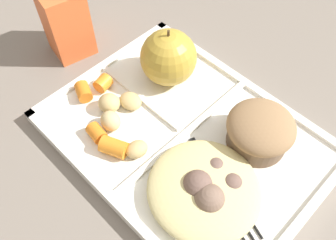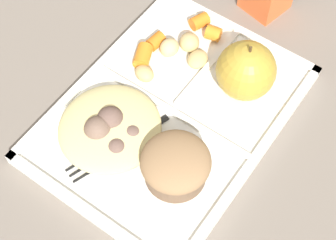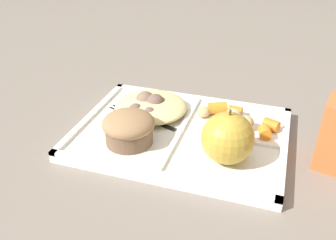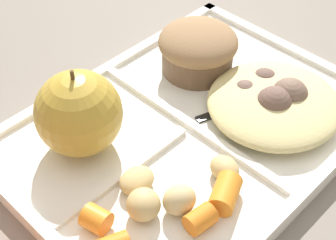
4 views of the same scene
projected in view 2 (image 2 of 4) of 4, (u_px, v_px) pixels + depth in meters
The scene contains 18 objects.
ground at pixel (171, 117), 0.74m from camera, with size 6.00×6.00×0.00m, color slate.
lunch_tray at pixel (172, 114), 0.73m from camera, with size 0.37×0.27×0.02m.
green_apple at pixel (246, 71), 0.71m from camera, with size 0.08×0.08×0.09m.
bran_muffin at pixel (176, 165), 0.65m from camera, with size 0.09×0.09×0.06m.
carrot_slice_center at pixel (156, 41), 0.78m from camera, with size 0.02×0.02×0.02m, color orange.
carrot_slice_near_corner at pixel (213, 33), 0.79m from camera, with size 0.02×0.02×0.02m, color orange.
carrot_slice_diagonal at pixel (143, 56), 0.76m from camera, with size 0.02×0.02×0.03m, color orange.
carrot_slice_tilted at pixel (199, 21), 0.80m from camera, with size 0.02×0.02×0.03m, color orange.
potato_chunk_browned at pixel (169, 47), 0.77m from camera, with size 0.03×0.03×0.03m, color tan.
potato_chunk_wedge at pixel (144, 73), 0.75m from camera, with size 0.02×0.03×0.02m, color tan.
potato_chunk_large at pixel (198, 59), 0.76m from camera, with size 0.03×0.03×0.02m, color tan.
potato_chunk_golden at pixel (189, 42), 0.77m from camera, with size 0.03×0.03×0.03m, color tan.
egg_noodle_pile at pixel (110, 128), 0.70m from camera, with size 0.14×0.14×0.03m, color #D6C684.
meatball_side at pixel (117, 149), 0.68m from camera, with size 0.03×0.03×0.03m, color brown.
meatball_back at pixel (133, 135), 0.69m from camera, with size 0.03×0.03×0.03m, color brown.
meatball_center at pixel (111, 120), 0.70m from camera, with size 0.04×0.04×0.04m, color brown.
meatball_front at pixel (98, 130), 0.69m from camera, with size 0.04×0.04×0.04m, color #755B4C.
plastic_fork at pixel (112, 150), 0.69m from camera, with size 0.15×0.07×0.00m.
Camera 2 is at (0.32, 0.22, 0.63)m, focal length 56.69 mm.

